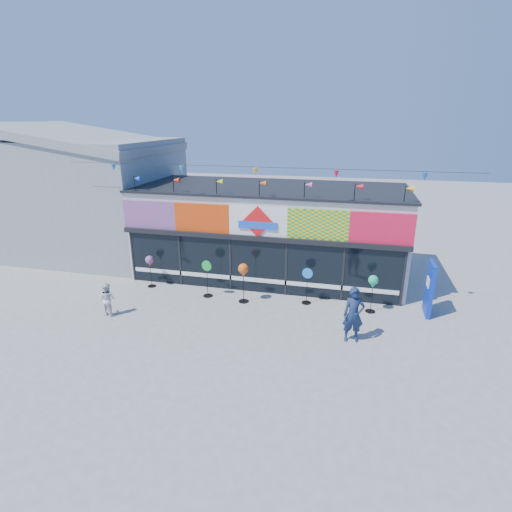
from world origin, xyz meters
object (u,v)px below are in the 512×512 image
(spinner_4, at_px, (373,283))
(child, at_px, (108,299))
(spinner_3, at_px, (307,285))
(spinner_1, at_px, (207,278))
(adult_man, at_px, (353,315))
(spinner_0, at_px, (150,262))
(spinner_2, at_px, (243,271))
(blue_sign, at_px, (429,289))

(spinner_4, distance_m, child, 9.96)
(spinner_3, bearing_deg, child, -159.17)
(spinner_1, xyz_separation_m, adult_man, (5.88, -2.21, 0.12))
(spinner_1, height_order, child, spinner_1)
(spinner_4, xyz_separation_m, adult_man, (-0.68, -2.32, -0.25))
(spinner_0, distance_m, spinner_4, 9.32)
(spinner_1, relative_size, spinner_2, 0.96)
(spinner_0, height_order, child, spinner_0)
(spinner_0, height_order, spinner_4, spinner_4)
(spinner_1, bearing_deg, adult_man, -20.60)
(blue_sign, xyz_separation_m, child, (-11.67, -2.88, -0.40))
(blue_sign, distance_m, spinner_3, 4.54)
(adult_man, xyz_separation_m, child, (-8.94, -0.22, -0.31))
(adult_man, bearing_deg, spinner_1, 148.97)
(spinner_1, bearing_deg, spinner_2, -6.03)
(spinner_2, relative_size, child, 1.29)
(spinner_3, relative_size, spinner_4, 1.00)
(spinner_1, height_order, spinner_4, spinner_1)
(blue_sign, xyz_separation_m, spinner_1, (-8.61, -0.45, -0.20))
(spinner_0, xyz_separation_m, spinner_1, (2.76, -0.38, -0.31))
(spinner_3, distance_m, child, 7.64)
(spinner_3, bearing_deg, spinner_2, -169.61)
(child, bearing_deg, spinner_4, -154.03)
(spinner_1, bearing_deg, spinner_4, 0.95)
(adult_man, bearing_deg, spinner_3, 115.41)
(spinner_1, bearing_deg, spinner_3, 4.02)
(spinner_0, relative_size, spinner_2, 0.87)
(spinner_4, bearing_deg, adult_man, -106.25)
(spinner_1, height_order, adult_man, adult_man)
(spinner_3, xyz_separation_m, child, (-7.14, -2.72, -0.16))
(spinner_0, relative_size, spinner_3, 0.95)
(spinner_2, xyz_separation_m, spinner_3, (2.48, 0.46, -0.52))
(adult_man, bearing_deg, blue_sign, 33.80)
(child, bearing_deg, spinner_3, -147.98)
(spinner_2, height_order, adult_man, adult_man)
(child, bearing_deg, spinner_2, -142.91)
(spinner_3, bearing_deg, blue_sign, 2.03)
(spinner_2, xyz_separation_m, adult_man, (4.29, -2.04, -0.36))
(blue_sign, bearing_deg, child, -165.45)
(spinner_0, height_order, adult_man, adult_man)
(blue_sign, height_order, spinner_0, blue_sign)
(spinner_1, distance_m, spinner_3, 4.09)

